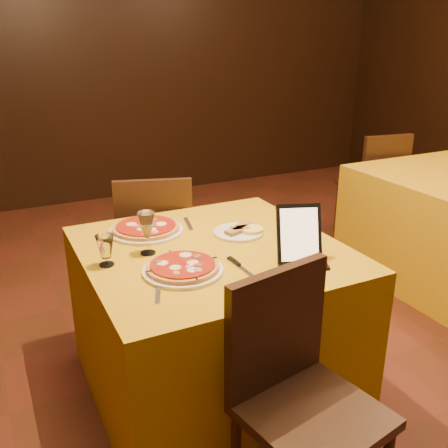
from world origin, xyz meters
name	(u,v)px	position (x,y,z in m)	size (l,w,h in m)	color
floor	(332,377)	(0.00, 0.00, -0.01)	(6.00, 7.00, 0.01)	#5E2D19
wall_back	(124,60)	(0.00, 3.50, 1.40)	(6.00, 0.01, 2.80)	black
main_table	(213,321)	(-0.58, 0.19, 0.38)	(1.10, 1.10, 0.75)	#C5950C
side_table	(448,225)	(1.45, 0.60, 0.38)	(1.10, 1.10, 0.75)	gold
chair_main_near	(313,414)	(-0.58, -0.59, 0.46)	(0.37, 0.37, 0.91)	black
chair_main_far	(155,245)	(-0.58, 1.00, 0.46)	(0.42, 0.42, 0.91)	black
chair_side_far	(370,185)	(1.45, 1.42, 0.46)	(0.43, 0.43, 0.91)	black
pizza_near	(183,268)	(-0.79, 0.02, 0.77)	(0.32, 0.32, 0.03)	white
pizza_far	(146,229)	(-0.78, 0.50, 0.77)	(0.35, 0.35, 0.03)	white
cutlet_dish	(238,231)	(-0.40, 0.29, 0.76)	(0.24, 0.24, 0.03)	white
wine_glass	(147,233)	(-0.85, 0.26, 0.84)	(0.08, 0.08, 0.19)	tan
water_glass	(106,251)	(-1.04, 0.22, 0.81)	(0.06, 0.06, 0.13)	white
tablet	(299,234)	(-0.32, -0.09, 0.87)	(0.18, 0.02, 0.24)	black
knife	(245,271)	(-0.56, -0.08, 0.75)	(0.23, 0.02, 0.01)	silver
fork_near	(158,293)	(-0.93, -0.10, 0.75)	(0.16, 0.02, 0.01)	silver
fork_far	(188,224)	(-0.56, 0.51, 0.75)	(0.18, 0.02, 0.01)	silver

